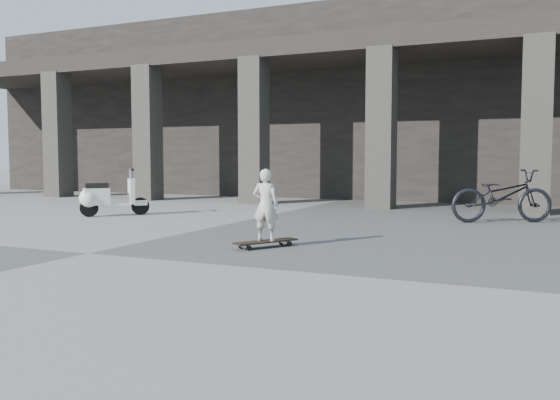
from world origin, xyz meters
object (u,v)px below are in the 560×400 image
at_px(child, 266,205).
at_px(bicycle, 502,196).
at_px(scooter, 103,197).
at_px(longboard, 266,242).

xyz_separation_m(child, bicycle, (2.84, 4.85, -0.09)).
bearing_deg(bicycle, scooter, 79.24).
distance_m(longboard, child, 0.54).
bearing_deg(scooter, longboard, -75.58).
relative_size(longboard, scooter, 0.80).
bearing_deg(longboard, child, 120.36).
xyz_separation_m(child, scooter, (-5.18, 2.57, -0.20)).
bearing_deg(scooter, bicycle, -33.28).
relative_size(child, bicycle, 0.51).
distance_m(child, bicycle, 5.62).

